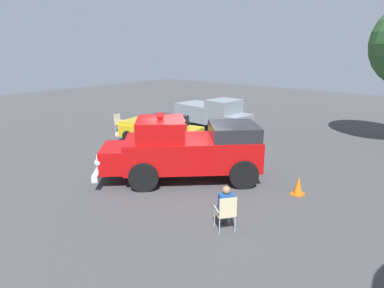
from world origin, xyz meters
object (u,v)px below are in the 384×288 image
object	(u,v)px
vintage_fire_truck	(186,149)
traffic_cone	(298,186)
classic_hot_rod	(160,129)
spectator_seated	(225,205)
parked_pickup	(212,113)
spectator_standing	(183,134)
lawn_chair_near_truck	(226,211)
lawn_chair_by_car	(119,121)

from	to	relation	value
vintage_fire_truck	traffic_cone	world-z (taller)	vintage_fire_truck
classic_hot_rod	vintage_fire_truck	bearing A→B (deg)	56.18
traffic_cone	spectator_seated	bearing A→B (deg)	-10.26
classic_hot_rod	spectator_seated	bearing A→B (deg)	56.66
parked_pickup	spectator_standing	world-z (taller)	parked_pickup
parked_pickup	spectator_standing	bearing A→B (deg)	21.53
lawn_chair_near_truck	spectator_seated	distance (m)	0.17
traffic_cone	parked_pickup	bearing A→B (deg)	-125.90
spectator_seated	traffic_cone	xyz separation A→B (m)	(-3.45, 0.62, -0.39)
lawn_chair_by_car	spectator_standing	bearing A→B (deg)	81.91
spectator_seated	spectator_standing	xyz separation A→B (m)	(-4.40, -5.42, 0.27)
spectator_standing	lawn_chair_by_car	bearing A→B (deg)	-98.09
lawn_chair_near_truck	spectator_standing	distance (m)	7.12
vintage_fire_truck	spectator_seated	xyz separation A→B (m)	(2.06, 3.22, -0.50)
classic_hot_rod	lawn_chair_by_car	world-z (taller)	classic_hot_rod
vintage_fire_truck	spectator_seated	size ratio (longest dim) A/B	4.48
parked_pickup	lawn_chair_by_car	distance (m)	5.63
parked_pickup	spectator_standing	size ratio (longest dim) A/B	2.95
vintage_fire_truck	spectator_seated	distance (m)	3.85
lawn_chair_near_truck	spectator_standing	size ratio (longest dim) A/B	0.61
lawn_chair_by_car	spectator_standing	world-z (taller)	spectator_standing
parked_pickup	spectator_seated	distance (m)	11.76
spectator_seated	lawn_chair_by_car	bearing A→B (deg)	-114.85
classic_hot_rod	lawn_chair_near_truck	bearing A→B (deg)	56.61
classic_hot_rod	traffic_cone	world-z (taller)	classic_hot_rod
lawn_chair_by_car	traffic_cone	distance (m)	12.05
lawn_chair_near_truck	parked_pickup	bearing A→B (deg)	-141.34
vintage_fire_truck	spectator_standing	size ratio (longest dim) A/B	3.45
vintage_fire_truck	lawn_chair_near_truck	distance (m)	4.00
vintage_fire_truck	spectator_standing	xyz separation A→B (m)	(-2.33, -2.21, -0.23)
lawn_chair_near_truck	lawn_chair_by_car	size ratio (longest dim) A/B	1.00
lawn_chair_by_car	traffic_cone	world-z (taller)	lawn_chair_by_car
lawn_chair_near_truck	lawn_chair_by_car	world-z (taller)	same
parked_pickup	traffic_cone	distance (m)	9.83
parked_pickup	lawn_chair_near_truck	bearing A→B (deg)	38.66
parked_pickup	traffic_cone	world-z (taller)	parked_pickup
traffic_cone	lawn_chair_near_truck	bearing A→B (deg)	-8.36
parked_pickup	lawn_chair_by_car	bearing A→B (deg)	-44.99
spectator_standing	traffic_cone	bearing A→B (deg)	81.13
vintage_fire_truck	lawn_chair_near_truck	world-z (taller)	vintage_fire_truck
traffic_cone	spectator_standing	bearing A→B (deg)	-98.87
traffic_cone	classic_hot_rod	bearing A→B (deg)	-100.40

